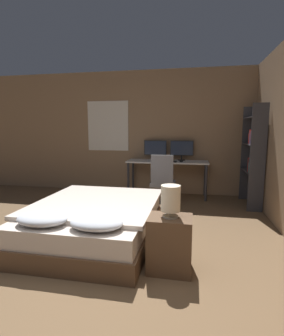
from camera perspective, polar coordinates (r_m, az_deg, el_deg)
name	(u,v)px	position (r m, az deg, el deg)	size (l,w,h in m)	color
ground_plane	(73,307)	(2.48, -14.71, -27.22)	(20.00, 20.00, 0.00)	brown
wall_back	(152,133)	(5.90, 2.08, 7.69)	(12.00, 0.08, 2.70)	#8E7051
bed	(95,221)	(3.54, -10.24, -11.25)	(1.55, 1.95, 0.57)	brown
nightstand	(170,244)	(2.78, 6.08, -16.10)	(0.44, 0.35, 0.57)	brown
bedside_lamp	(171,199)	(2.62, 6.24, -6.70)	(0.19, 0.19, 0.32)	gray
desk	(167,165)	(5.56, 5.54, 0.58)	(1.69, 0.55, 0.77)	beige
monitor_left	(155,149)	(5.73, 2.92, 4.24)	(0.49, 0.16, 0.42)	black
monitor_right	(182,149)	(5.67, 8.64, 4.11)	(0.49, 0.16, 0.42)	black
keyboard	(167,161)	(5.38, 5.38, 1.43)	(0.41, 0.13, 0.02)	black
computer_mouse	(181,161)	(5.35, 8.52, 1.44)	(0.07, 0.05, 0.04)	black
office_chair	(163,186)	(4.91, 4.54, -3.94)	(0.52, 0.52, 0.98)	black
bookshelf	(254,151)	(5.17, 23.18, 3.41)	(0.26, 0.86, 1.87)	#333338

